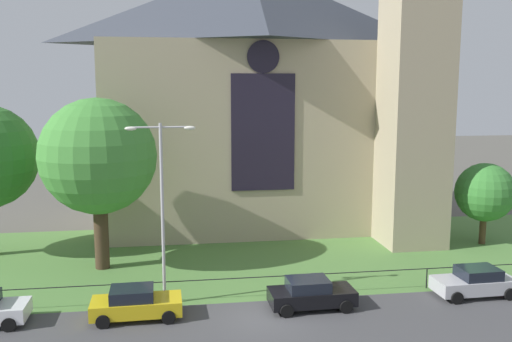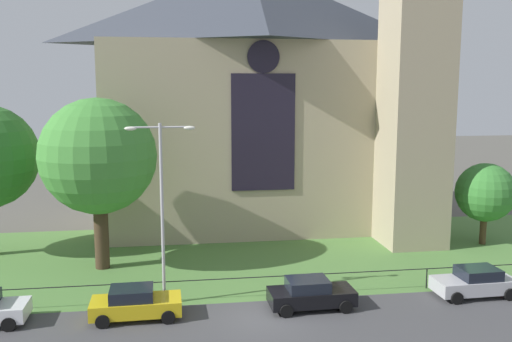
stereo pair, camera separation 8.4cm
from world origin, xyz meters
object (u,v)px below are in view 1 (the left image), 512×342
object	(u,v)px
church_building	(262,94)
tree_right_far	(485,192)
tree_left_near	(98,157)
parked_car_yellow	(136,303)
streetlamp_near	(162,192)
parked_car_black	(311,294)
parked_car_silver	(475,282)

from	to	relation	value
church_building	tree_right_far	distance (m)	17.72
tree_left_near	parked_car_yellow	bearing A→B (deg)	-72.78
parked_car_yellow	tree_right_far	bearing A→B (deg)	21.07
tree_left_near	streetlamp_near	size ratio (longest dim) A/B	1.12
streetlamp_near	parked_car_yellow	distance (m)	5.39
tree_right_far	parked_car_black	world-z (taller)	tree_right_far
parked_car_silver	tree_left_near	bearing A→B (deg)	-22.36
tree_right_far	parked_car_yellow	distance (m)	25.03
church_building	parked_car_silver	distance (m)	21.46
church_building	tree_right_far	size ratio (longest dim) A/B	4.59
church_building	parked_car_silver	bearing A→B (deg)	-63.66
tree_right_far	parked_car_silver	world-z (taller)	tree_right_far
streetlamp_near	parked_car_silver	size ratio (longest dim) A/B	2.14
tree_left_near	parked_car_silver	distance (m)	22.01
tree_right_far	parked_car_black	bearing A→B (deg)	-147.32
parked_car_yellow	parked_car_silver	world-z (taller)	same
streetlamp_near	parked_car_yellow	world-z (taller)	streetlamp_near
church_building	parked_car_yellow	bearing A→B (deg)	-116.66
tree_left_near	parked_car_silver	bearing A→B (deg)	-20.87
tree_right_far	parked_car_silver	size ratio (longest dim) A/B	1.33
tree_right_far	parked_car_yellow	world-z (taller)	tree_right_far
streetlamp_near	tree_left_near	bearing A→B (deg)	121.11
tree_left_near	streetlamp_near	distance (m)	7.36
tree_right_far	parked_car_black	distance (m)	17.56
tree_left_near	parked_car_silver	size ratio (longest dim) A/B	2.41
streetlamp_near	parked_car_silver	world-z (taller)	streetlamp_near
parked_car_black	tree_right_far	bearing A→B (deg)	31.25
church_building	parked_car_yellow	xyz separation A→B (m)	(-8.82, -17.56, -9.53)
parked_car_yellow	parked_car_black	distance (m)	8.46
parked_car_black	church_building	bearing A→B (deg)	87.41
streetlamp_near	parked_car_black	world-z (taller)	streetlamp_near
tree_right_far	parked_car_silver	xyz separation A→B (m)	(-5.69, -9.00, -2.89)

